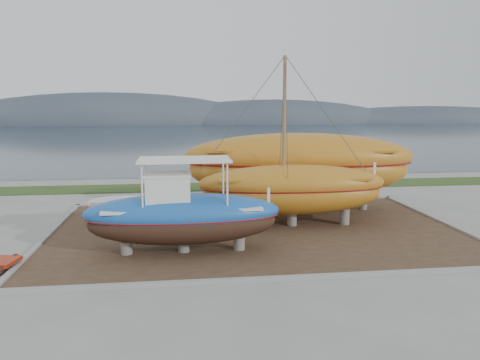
{
  "coord_description": "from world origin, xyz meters",
  "views": [
    {
      "loc": [
        -3.31,
        -16.34,
        5.71
      ],
      "look_at": [
        -0.74,
        4.0,
        2.35
      ],
      "focal_mm": 35.0,
      "sensor_mm": 36.0,
      "label": 1
    }
  ],
  "objects": [
    {
      "name": "ground",
      "position": [
        0.0,
        0.0,
        0.0
      ],
      "size": [
        140.0,
        140.0,
        0.0
      ],
      "primitive_type": "plane",
      "color": "gray",
      "rests_on": "ground"
    },
    {
      "name": "dirt_patch",
      "position": [
        0.0,
        4.0,
        0.03
      ],
      "size": [
        18.0,
        12.0,
        0.06
      ],
      "primitive_type": "cube",
      "color": "#422D1E",
      "rests_on": "ground"
    },
    {
      "name": "curb_frame",
      "position": [
        0.0,
        4.0,
        0.07
      ],
      "size": [
        18.6,
        12.6,
        0.15
      ],
      "primitive_type": null,
      "color": "gray",
      "rests_on": "ground"
    },
    {
      "name": "grass_strip",
      "position": [
        0.0,
        15.5,
        0.04
      ],
      "size": [
        44.0,
        3.0,
        0.08
      ],
      "primitive_type": "cube",
      "color": "#284219",
      "rests_on": "ground"
    },
    {
      "name": "sea",
      "position": [
        0.0,
        70.0,
        0.0
      ],
      "size": [
        260.0,
        100.0,
        0.04
      ],
      "primitive_type": null,
      "color": "#1D2C3A",
      "rests_on": "ground"
    },
    {
      "name": "mountain_ridge",
      "position": [
        0.0,
        125.0,
        0.0
      ],
      "size": [
        200.0,
        36.0,
        20.0
      ],
      "primitive_type": null,
      "color": "#333D49",
      "rests_on": "ground"
    },
    {
      "name": "blue_caique",
      "position": [
        -3.29,
        1.17,
        1.86
      ],
      "size": [
        7.5,
        2.38,
        3.61
      ],
      "primitive_type": null,
      "rotation": [
        0.0,
        0.0,
        0.01
      ],
      "color": "#1C5BB2",
      "rests_on": "dirt_patch"
    },
    {
      "name": "white_dinghy",
      "position": [
        -5.73,
        5.7,
        0.72
      ],
      "size": [
        4.64,
        2.66,
        1.31
      ],
      "primitive_type": null,
      "rotation": [
        0.0,
        0.0,
        -0.25
      ],
      "color": "white",
      "rests_on": "dirt_patch"
    },
    {
      "name": "orange_sailboat",
      "position": [
        1.79,
        4.52,
        3.94
      ],
      "size": [
        8.85,
        2.96,
        7.76
      ],
      "primitive_type": null,
      "rotation": [
        0.0,
        0.0,
        -0.04
      ],
      "color": "#AB6A1A",
      "rests_on": "dirt_patch"
    },
    {
      "name": "orange_bare_hull",
      "position": [
        2.88,
        7.74,
        2.07
      ],
      "size": [
        12.57,
        5.0,
        4.01
      ],
      "primitive_type": null,
      "rotation": [
        0.0,
        0.0,
        -0.11
      ],
      "color": "#AB6A1A",
      "rests_on": "dirt_patch"
    }
  ]
}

